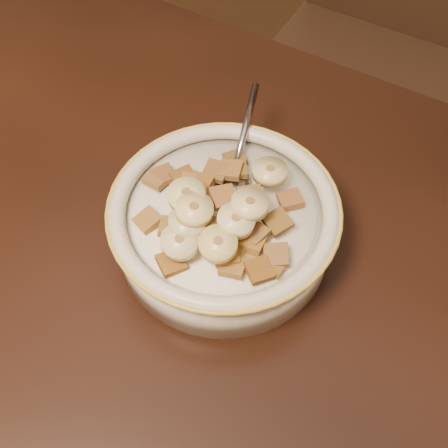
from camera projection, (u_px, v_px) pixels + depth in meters
The scene contains 43 objects.
table at pixel (44, 348), 0.48m from camera, with size 1.40×0.90×0.04m, color black.
chair at pixel (376, 79), 1.01m from camera, with size 0.45×0.45×1.03m, color black.
cereal_bowl at pixel (224, 228), 0.50m from camera, with size 0.19×0.19×0.05m, color silver.
milk at pixel (224, 213), 0.49m from camera, with size 0.16×0.16×0.00m, color white.
spoon at pixel (232, 183), 0.50m from camera, with size 0.03×0.05×0.01m, color gray.
cereal_square_0 at pixel (199, 184), 0.48m from camera, with size 0.02×0.02×0.01m, color brown.
cereal_square_1 at pixel (184, 178), 0.49m from camera, with size 0.02×0.02×0.01m, color brown.
cereal_square_2 at pixel (231, 255), 0.45m from camera, with size 0.02×0.02×0.01m, color brown.
cereal_square_3 at pixel (251, 197), 0.47m from camera, with size 0.02×0.02×0.01m, color brown.
cereal_square_4 at pixel (172, 227), 0.46m from camera, with size 0.02×0.02×0.01m, color brown.
cereal_square_5 at pixel (235, 169), 0.50m from camera, with size 0.02×0.02×0.01m, color brown.
cereal_square_6 at pixel (278, 222), 0.46m from camera, with size 0.02×0.02×0.01m, color brown.
cereal_square_7 at pixel (226, 255), 0.45m from camera, with size 0.02×0.02×0.01m, color #9C641E.
cereal_square_8 at pixel (148, 220), 0.48m from camera, with size 0.02×0.02×0.01m, color brown.
cereal_square_9 at pixel (162, 176), 0.50m from camera, with size 0.02×0.02×0.01m, color brown.
cereal_square_10 at pixel (157, 179), 0.50m from camera, with size 0.02×0.02×0.01m, color brown.
cereal_square_11 at pixel (201, 199), 0.47m from camera, with size 0.02×0.02×0.01m, color #9D5624.
cereal_square_12 at pixel (276, 255), 0.45m from camera, with size 0.02×0.02×0.01m, color brown.
cereal_square_13 at pixel (223, 197), 0.46m from camera, with size 0.02×0.02×0.01m, color brown.
cereal_square_14 at pixel (290, 199), 0.49m from camera, with size 0.02×0.02×0.01m, color brown.
cereal_square_15 at pixel (223, 238), 0.45m from camera, with size 0.02×0.02×0.01m, color brown.
cereal_square_16 at pixel (252, 242), 0.46m from camera, with size 0.02×0.02×0.01m, color brown.
cereal_square_17 at pixel (216, 171), 0.49m from camera, with size 0.02×0.02×0.01m, color brown.
cereal_square_18 at pixel (254, 233), 0.46m from camera, with size 0.02×0.02×0.01m, color olive.
cereal_square_19 at pixel (273, 263), 0.45m from camera, with size 0.02×0.02×0.01m, color olive.
cereal_square_20 at pixel (235, 159), 0.51m from camera, with size 0.02×0.02×0.01m, color brown.
cereal_square_21 at pixel (250, 258), 0.45m from camera, with size 0.02×0.02×0.01m, color olive.
cereal_square_22 at pixel (233, 266), 0.45m from camera, with size 0.02×0.02×0.01m, color olive.
cereal_square_23 at pixel (259, 270), 0.44m from camera, with size 0.02×0.02×0.01m, color brown.
cereal_square_24 at pixel (171, 263), 0.45m from camera, with size 0.02×0.02×0.01m, color brown.
cereal_square_25 at pixel (248, 203), 0.47m from camera, with size 0.02×0.02×0.01m, color #9C6525.
cereal_square_26 at pixel (230, 170), 0.49m from camera, with size 0.02×0.02×0.01m, color brown.
cereal_square_27 at pixel (207, 227), 0.46m from camera, with size 0.02×0.02×0.01m, color brown.
cereal_square_28 at pixel (192, 185), 0.48m from camera, with size 0.02×0.02×0.01m, color brown.
banana_slice_0 at pixel (236, 221), 0.45m from camera, with size 0.03×0.03×0.01m, color beige.
banana_slice_1 at pixel (180, 242), 0.44m from camera, with size 0.03×0.03×0.01m, color #F1E6A1.
banana_slice_2 at pixel (218, 244), 0.44m from camera, with size 0.03×0.03×0.01m, color #E4C97B.
banana_slice_3 at pixel (187, 223), 0.45m from camera, with size 0.03×0.03×0.01m, color #C9BC84.
banana_slice_4 at pixel (250, 204), 0.45m from camera, with size 0.03×0.03×0.01m, color tan.
banana_slice_5 at pixel (186, 195), 0.46m from camera, with size 0.03×0.03×0.01m, color #D3C175.
banana_slice_6 at pixel (270, 172), 0.49m from camera, with size 0.03×0.03×0.01m, color tan.
banana_slice_7 at pixel (188, 195), 0.46m from camera, with size 0.03×0.03×0.01m, color beige.
banana_slice_8 at pixel (194, 210), 0.45m from camera, with size 0.03×0.03×0.01m, color #DECA81.
Camera 1 is at (0.23, -0.08, 1.19)m, focal length 45.00 mm.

